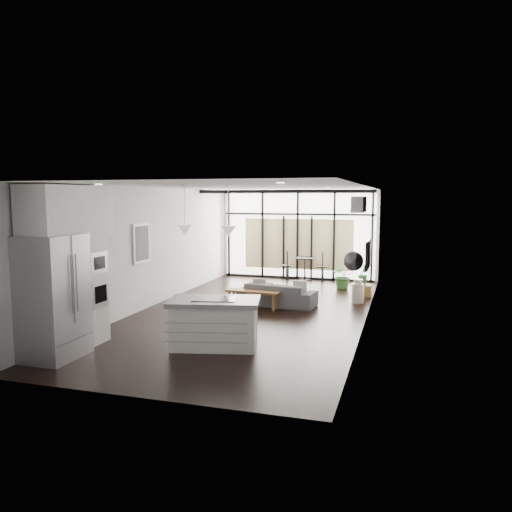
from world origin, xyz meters
The scene contains 27 objects.
floor centered at (0.00, 0.00, 0.00)m, with size 5.00×10.00×0.00m, color black.
ceiling centered at (0.00, 0.00, 2.80)m, with size 5.00×10.00×0.00m, color white.
wall_left centered at (-2.50, 0.00, 1.40)m, with size 0.02×10.00×2.80m, color silver.
wall_right centered at (2.50, 0.00, 1.40)m, with size 0.02×10.00×2.80m, color silver.
wall_back centered at (0.00, 5.00, 1.40)m, with size 5.00×0.02×2.80m, color silver.
wall_front centered at (0.00, -5.00, 1.40)m, with size 5.00×0.02×2.80m, color silver.
glazing centered at (0.00, 4.88, 1.40)m, with size 5.00×0.20×2.80m, color black.
skylight centered at (0.00, 4.00, 2.77)m, with size 4.70×1.90×0.06m, color white.
neighbour_building centered at (0.00, 4.95, 1.10)m, with size 3.50×0.02×1.60m, color beige.
island centered at (0.13, -2.65, 0.42)m, with size 1.54×0.92×0.84m, color silver.
cooktop centered at (0.13, -2.65, 0.85)m, with size 0.73×0.49×0.01m, color black.
fridge centered at (-2.13, -3.93, 1.00)m, with size 0.77×0.97×2.00m, color #A0A0A5.
appliance_column centered at (-2.14, -3.05, 1.06)m, with size 0.55×0.57×2.12m, color silver.
upper_cabinets centered at (-2.12, -3.50, 2.35)m, with size 0.62×1.75×0.86m, color silver.
pendant_left centered at (-0.40, -2.65, 2.02)m, with size 0.26×0.26×0.18m, color white.
pendant_right centered at (0.40, -2.65, 2.02)m, with size 0.26×0.26×0.18m, color white.
sofa centered at (0.35, 0.89, 0.36)m, with size 1.86×0.54×0.73m, color #474749.
console_bench centered at (-0.12, 0.45, 0.21)m, with size 1.30×0.32×0.42m, color brown.
pouf centered at (-0.21, 1.78, 0.19)m, with size 0.49×0.49×0.39m, color beige.
crate centered at (2.25, 2.64, 0.15)m, with size 0.40×0.40×0.30m, color brown.
plant_tall centered at (1.61, 3.58, 0.29)m, with size 0.67×0.74×0.58m, color #2F602B.
plant_crate centered at (2.25, 2.64, 0.43)m, with size 0.31×0.57×0.25m, color #2F602B.
milk_can centered at (2.18, 1.72, 0.30)m, with size 0.30×0.30×0.60m, color beige.
bistro_set centered at (0.29, 4.66, 0.35)m, with size 1.47×0.59×0.71m, color black.
tv centered at (2.46, 1.00, 1.30)m, with size 0.05×1.10×0.65m, color black.
ac_unit centered at (2.38, -0.80, 2.45)m, with size 0.22×0.90×0.30m, color white.
framed_art centered at (-2.47, -0.50, 1.55)m, with size 0.04×0.70×0.90m, color black.
Camera 1 is at (3.23, -10.51, 2.59)m, focal length 35.00 mm.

